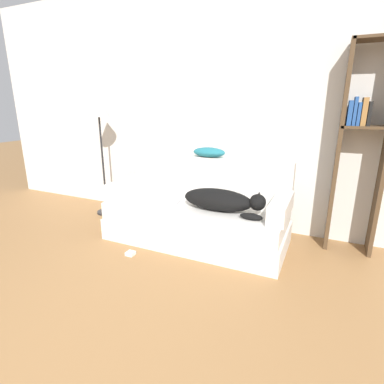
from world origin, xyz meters
name	(u,v)px	position (x,y,z in m)	size (l,w,h in m)	color
wall_back	(225,107)	(0.00, 2.98, 1.35)	(6.88, 0.06, 2.70)	silver
couch	(196,222)	(-0.06, 2.34, 0.20)	(1.83, 0.81, 0.41)	silver
couch_backrest	(208,176)	(-0.06, 2.67, 0.62)	(1.79, 0.15, 0.43)	silver
couch_arm_left	(128,187)	(-0.90, 2.33, 0.49)	(0.15, 0.62, 0.17)	silver
couch_arm_right	(281,207)	(0.78, 2.33, 0.49)	(0.15, 0.62, 0.17)	silver
dog	(222,200)	(0.25, 2.25, 0.51)	(0.80, 0.29, 0.22)	black
laptop	(164,200)	(-0.40, 2.28, 0.41)	(0.38, 0.26, 0.02)	silver
throw_pillow	(209,152)	(-0.05, 2.66, 0.89)	(0.35, 0.20, 0.10)	teal
bookshelf	(362,140)	(1.37, 2.80, 1.07)	(0.42, 0.26, 1.92)	#4C3823
floor_lamp	(99,120)	(-1.47, 2.60, 1.20)	(0.25, 0.25, 1.46)	#232326
power_adapter	(130,253)	(-0.49, 1.77, 0.02)	(0.08, 0.08, 0.03)	white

